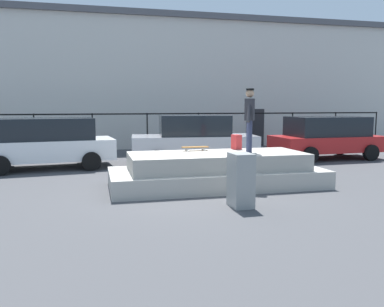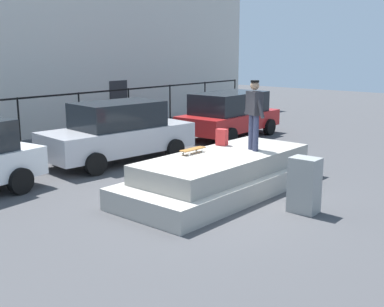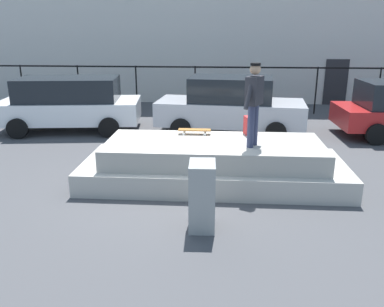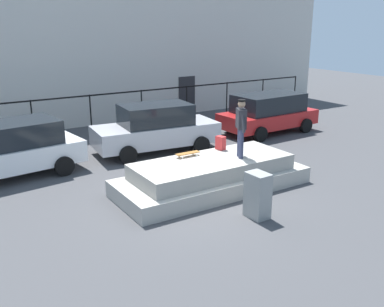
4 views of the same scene
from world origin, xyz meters
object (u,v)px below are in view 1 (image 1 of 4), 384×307
Objects in this scene: skateboard at (195,147)px; car_red_hatchback_far at (327,137)px; utility_box at (241,180)px; backpack at (236,142)px; car_white_hatchback_near at (46,142)px; car_silver_sedan_mid at (194,139)px; skateboarder at (250,116)px.

car_red_hatchback_far reaches higher than skateboard.
backpack is at bearing 70.14° from utility_box.
car_silver_sedan_mid is at bearing -0.21° from car_white_hatchback_near.
car_silver_sedan_mid is 4.09× the size of utility_box.
backpack is at bearing -145.42° from car_red_hatchback_far.
skateboard is at bearing 94.65° from utility_box.
car_white_hatchback_near is (-5.68, 3.69, -0.21)m from backpack.
car_white_hatchback_near is at bearing 140.65° from skateboarder.
skateboarder is at bearing -39.35° from car_white_hatchback_near.
utility_box is at bearing -95.21° from car_silver_sedan_mid.
car_silver_sedan_mid reaches higher than skateboard.
car_red_hatchback_far is at bearing 29.65° from skateboard.
skateboard is at bearing -40.59° from car_white_hatchback_near.
car_silver_sedan_mid is (5.33, -0.02, -0.01)m from car_white_hatchback_near.
backpack is 0.10× the size of car_red_hatchback_far.
car_white_hatchback_near reaches higher than skateboard.
utility_box is at bearing -133.57° from car_red_hatchback_far.
backpack is 3.70m from car_silver_sedan_mid.
car_white_hatchback_near is 8.13m from utility_box.
skateboarder is 2.27× the size of skateboard.
skateboard is at bearing -103.68° from car_silver_sedan_mid.
backpack is at bearing -84.44° from car_silver_sedan_mid.
skateboarder is 4.77m from car_silver_sedan_mid.
car_white_hatchback_near is (-5.69, 4.66, -1.00)m from skateboarder.
skateboarder is 0.38× the size of car_red_hatchback_far.
backpack is 0.09× the size of car_white_hatchback_near.
skateboard is 2.88m from utility_box.
skateboarder is 1.80m from skateboard.
skateboarder is 7.42m from car_white_hatchback_near.
car_silver_sedan_mid is (-0.36, 3.67, -0.22)m from backpack.
backpack is 3.12m from utility_box.
skateboarder is at bearing -138.83° from car_red_hatchback_far.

